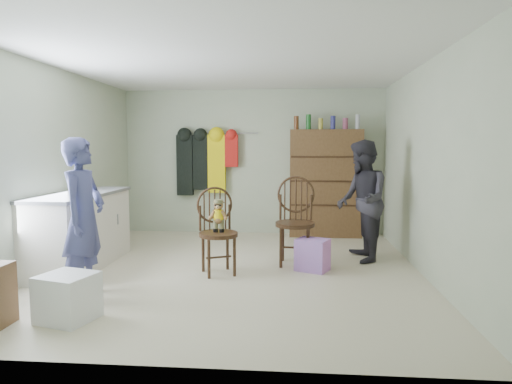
# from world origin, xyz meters

# --- Properties ---
(ground_plane) EXTENTS (5.00, 5.00, 0.00)m
(ground_plane) POSITION_xyz_m (0.00, 0.00, 0.00)
(ground_plane) COLOR beige
(ground_plane) RESTS_ON ground
(room_walls) EXTENTS (5.00, 5.00, 5.00)m
(room_walls) POSITION_xyz_m (0.00, 0.53, 1.58)
(room_walls) COLOR beige
(room_walls) RESTS_ON ground
(counter) EXTENTS (0.64, 1.86, 0.94)m
(counter) POSITION_xyz_m (-1.95, 0.00, 0.47)
(counter) COLOR silver
(counter) RESTS_ON ground
(plastic_tub) EXTENTS (0.52, 0.51, 0.41)m
(plastic_tub) POSITION_xyz_m (-1.23, -1.73, 0.20)
(plastic_tub) COLOR white
(plastic_tub) RESTS_ON ground
(chair_front) EXTENTS (0.60, 0.60, 1.03)m
(chair_front) POSITION_xyz_m (-0.18, -0.13, 0.59)
(chair_front) COLOR #3E2615
(chair_front) RESTS_ON ground
(chair_far) EXTENTS (0.52, 0.52, 1.13)m
(chair_far) POSITION_xyz_m (0.74, 0.40, 0.61)
(chair_far) COLOR #3E2615
(chair_far) RESTS_ON ground
(striped_bag) EXTENTS (0.46, 0.42, 0.39)m
(striped_bag) POSITION_xyz_m (0.96, 0.07, 0.20)
(striped_bag) COLOR #E572CA
(striped_bag) RESTS_ON ground
(person_left) EXTENTS (0.41, 0.60, 1.60)m
(person_left) POSITION_xyz_m (-1.37, -1.09, 0.80)
(person_left) COLOR #42457A
(person_left) RESTS_ON ground
(person_right) EXTENTS (0.66, 0.82, 1.61)m
(person_right) POSITION_xyz_m (1.62, 0.62, 0.80)
(person_right) COLOR #2D2B33
(person_right) RESTS_ON ground
(dresser) EXTENTS (1.20, 0.39, 2.05)m
(dresser) POSITION_xyz_m (1.25, 2.30, 0.91)
(dresser) COLOR brown
(dresser) RESTS_ON ground
(coat_rack) EXTENTS (1.42, 0.12, 1.09)m
(coat_rack) POSITION_xyz_m (-0.83, 2.38, 1.25)
(coat_rack) COLOR #99999E
(coat_rack) RESTS_ON ground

